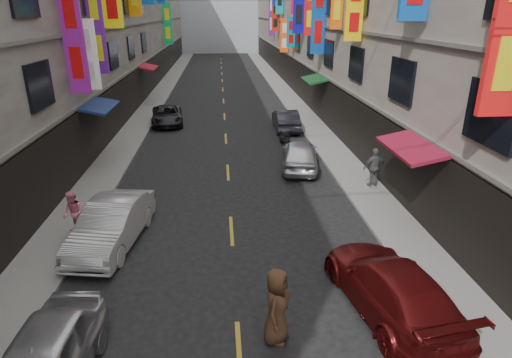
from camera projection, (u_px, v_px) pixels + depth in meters
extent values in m
cube|color=slate|center=(154.00, 101.00, 37.19)|extent=(2.00, 90.00, 0.12)
cube|color=slate|center=(291.00, 99.00, 38.12)|extent=(2.00, 90.00, 0.12)
cube|color=black|center=(142.00, 85.00, 36.59)|extent=(0.12, 85.50, 3.00)
cube|color=#66635E|center=(140.00, 64.00, 35.97)|extent=(0.16, 90.00, 0.14)
cube|color=#66635E|center=(136.00, 24.00, 34.80)|extent=(0.16, 90.00, 0.14)
cube|color=black|center=(302.00, 83.00, 37.66)|extent=(0.12, 85.50, 3.00)
cube|color=#66635E|center=(303.00, 63.00, 37.04)|extent=(0.16, 90.00, 0.14)
cube|color=#66635E|center=(304.00, 24.00, 35.87)|extent=(0.16, 90.00, 0.14)
cube|color=#7C177E|center=(74.00, 37.00, 18.34)|extent=(0.87, 0.18, 4.78)
cylinder|color=black|center=(72.00, 37.00, 18.33)|extent=(0.97, 0.08, 0.08)
cube|color=white|center=(89.00, 55.00, 20.42)|extent=(0.84, 0.18, 3.27)
cylinder|color=black|center=(87.00, 55.00, 20.41)|extent=(0.94, 0.08, 0.08)
cube|color=yellow|center=(355.00, 7.00, 20.99)|extent=(0.88, 0.18, 3.20)
cylinder|color=black|center=(356.00, 7.00, 20.99)|extent=(0.98, 0.08, 0.08)
cube|color=#501679|center=(96.00, 28.00, 21.99)|extent=(0.77, 0.18, 4.64)
cylinder|color=black|center=(95.00, 28.00, 21.99)|extent=(0.87, 0.08, 0.08)
cube|color=#0D46A2|center=(319.00, 14.00, 28.45)|extent=(0.93, 0.18, 5.13)
cylinder|color=black|center=(319.00, 14.00, 28.46)|extent=(1.03, 0.08, 0.08)
cube|color=red|center=(310.00, 6.00, 31.59)|extent=(0.74, 0.18, 4.20)
cylinder|color=black|center=(310.00, 6.00, 31.60)|extent=(0.84, 0.08, 0.08)
cube|color=#0B7A86|center=(291.00, 32.00, 39.99)|extent=(0.79, 0.18, 2.70)
cylinder|color=black|center=(291.00, 32.00, 40.00)|extent=(0.89, 0.08, 0.08)
cube|color=#FE570E|center=(284.00, 36.00, 43.80)|extent=(0.86, 0.18, 3.31)
cylinder|color=black|center=(285.00, 36.00, 43.80)|extent=(0.96, 0.08, 0.08)
cube|color=red|center=(275.00, 16.00, 50.21)|extent=(0.86, 0.18, 3.37)
cylinder|color=black|center=(276.00, 16.00, 50.22)|extent=(0.96, 0.08, 0.08)
cube|color=#0D964C|center=(167.00, 24.00, 51.59)|extent=(1.04, 0.18, 4.83)
cylinder|color=black|center=(167.00, 24.00, 51.59)|extent=(1.14, 0.08, 0.08)
cube|color=#6F1781|center=(272.00, 14.00, 54.29)|extent=(0.72, 0.18, 5.22)
cylinder|color=black|center=(272.00, 14.00, 54.29)|extent=(0.82, 0.08, 0.08)
cube|color=maroon|center=(411.00, 147.00, 14.80)|extent=(1.39, 3.20, 0.41)
cube|color=navy|center=(99.00, 106.00, 21.26)|extent=(1.39, 3.20, 0.41)
cube|color=#13471E|center=(315.00, 79.00, 29.65)|extent=(1.39, 3.20, 0.41)
cube|color=maroon|center=(148.00, 67.00, 36.10)|extent=(1.39, 3.20, 0.41)
cube|color=gold|center=(239.00, 354.00, 9.85)|extent=(0.12, 2.20, 0.01)
cube|color=gold|center=(231.00, 230.00, 15.42)|extent=(0.12, 2.20, 0.01)
cube|color=gold|center=(228.00, 172.00, 20.98)|extent=(0.12, 2.20, 0.01)
cube|color=gold|center=(226.00, 139.00, 26.55)|extent=(0.12, 2.20, 0.01)
cube|color=gold|center=(224.00, 116.00, 32.11)|extent=(0.12, 2.20, 0.01)
cube|color=gold|center=(224.00, 101.00, 37.68)|extent=(0.12, 2.20, 0.01)
cube|color=gold|center=(223.00, 89.00, 43.24)|extent=(0.12, 2.20, 0.01)
cube|color=gold|center=(222.00, 81.00, 48.81)|extent=(0.12, 2.20, 0.01)
cube|color=gold|center=(222.00, 73.00, 54.37)|extent=(0.12, 2.20, 0.01)
cube|color=gold|center=(221.00, 68.00, 59.94)|extent=(0.12, 2.20, 0.01)
cube|color=gold|center=(221.00, 63.00, 65.50)|extent=(0.12, 2.20, 0.01)
cube|color=gold|center=(221.00, 59.00, 71.07)|extent=(0.12, 2.20, 0.01)
cylinder|color=black|center=(289.00, 146.00, 24.30)|extent=(0.22, 0.51, 0.50)
cylinder|color=black|center=(282.00, 140.00, 25.46)|extent=(0.22, 0.51, 0.50)
cube|color=black|center=(286.00, 140.00, 24.83)|extent=(0.56, 1.33, 0.18)
cube|color=black|center=(284.00, 133.00, 24.92)|extent=(0.43, 0.60, 0.22)
cylinder|color=black|center=(289.00, 138.00, 24.23)|extent=(0.15, 0.36, 0.88)
cylinder|color=black|center=(289.00, 132.00, 24.10)|extent=(0.50, 0.16, 0.06)
imported|color=beige|center=(112.00, 224.00, 14.24)|extent=(2.29, 4.77, 1.51)
imported|color=black|center=(167.00, 115.00, 29.71)|extent=(2.54, 4.66, 1.24)
imported|color=#580F0F|center=(391.00, 287.00, 11.05)|extent=(2.80, 5.27, 1.46)
imported|color=silver|center=(300.00, 154.00, 21.30)|extent=(2.42, 4.52, 1.46)
imported|color=#23232A|center=(286.00, 120.00, 28.24)|extent=(1.48, 4.17, 1.37)
imported|color=pink|center=(73.00, 214.00, 14.61)|extent=(0.91, 0.94, 1.60)
imported|color=#57585A|center=(375.00, 168.00, 18.70)|extent=(1.09, 0.71, 1.75)
imported|color=#4D311F|center=(277.00, 306.00, 9.96)|extent=(0.95, 1.12, 1.93)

